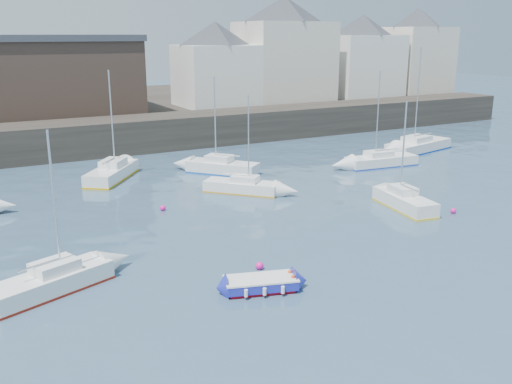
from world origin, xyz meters
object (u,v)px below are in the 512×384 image
sailboat_a (51,281)px  buoy_near (260,269)px  sailboat_h (112,172)px  sailboat_c (404,201)px  blue_dinghy (261,283)px  sailboat_g (418,146)px  buoy_mid (453,213)px  buoy_far (163,210)px  sailboat_d (381,161)px  sailboat_f (222,167)px  sailboat_b (242,186)px

sailboat_a → buoy_near: 9.10m
sailboat_a → sailboat_h: bearing=67.9°
sailboat_c → blue_dinghy: bearing=-155.9°
sailboat_g → buoy_near: sailboat_g is taller
buoy_mid → buoy_far: size_ratio=0.96×
sailboat_d → sailboat_g: sailboat_g is taller
sailboat_g → buoy_mid: bearing=-127.6°
sailboat_d → sailboat_g: size_ratio=0.82×
sailboat_h → buoy_far: (0.64, -9.33, -0.52)m
sailboat_f → buoy_mid: size_ratio=21.49×
sailboat_a → sailboat_b: size_ratio=1.03×
sailboat_h → sailboat_g: bearing=-6.5°
buoy_near → buoy_far: bearing=94.6°
blue_dinghy → sailboat_a: 8.80m
sailboat_d → buoy_near: bearing=-143.8°
sailboat_b → sailboat_h: 10.48m
sailboat_b → sailboat_d: (13.68, 1.73, 0.03)m
sailboat_g → buoy_near: bearing=-146.9°
sailboat_c → buoy_far: (-13.33, 6.75, -0.50)m
sailboat_b → sailboat_f: size_ratio=0.90×
sailboat_f → sailboat_b: bearing=-101.5°
buoy_mid → buoy_far: bearing=149.8°
sailboat_b → sailboat_d: sailboat_d is taller
sailboat_g → blue_dinghy: bearing=-145.0°
sailboat_b → sailboat_h: (-6.82, 7.96, 0.09)m
blue_dinghy → sailboat_f: sailboat_f is taller
sailboat_c → sailboat_f: sailboat_f is taller
sailboat_h → blue_dinghy: bearing=-88.8°
sailboat_d → buoy_mid: bearing=-110.8°
sailboat_a → sailboat_d: 30.23m
sailboat_f → sailboat_h: bearing=163.7°
sailboat_c → buoy_mid: (1.97, -2.17, -0.50)m
sailboat_a → sailboat_f: 21.92m
sailboat_b → sailboat_c: size_ratio=1.01×
sailboat_g → buoy_near: 31.10m
sailboat_b → sailboat_f: sailboat_f is taller
sailboat_a → buoy_near: sailboat_a is taller
sailboat_a → sailboat_f: size_ratio=0.93×
sailboat_d → buoy_mid: (-4.56, -12.01, -0.47)m
sailboat_h → buoy_mid: bearing=-48.9°
sailboat_a → sailboat_d: bearing=23.0°
sailboat_f → sailboat_h: 8.30m
sailboat_h → buoy_far: size_ratio=22.27×
sailboat_b → buoy_far: sailboat_b is taller
buoy_near → sailboat_h: bearing=94.3°
sailboat_g → buoy_mid: (-11.62, -15.12, -0.53)m
sailboat_c → sailboat_g: size_ratio=0.71×
sailboat_a → sailboat_h: 19.47m
sailboat_b → sailboat_c: bearing=-48.6°
sailboat_c → sailboat_h: bearing=131.0°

